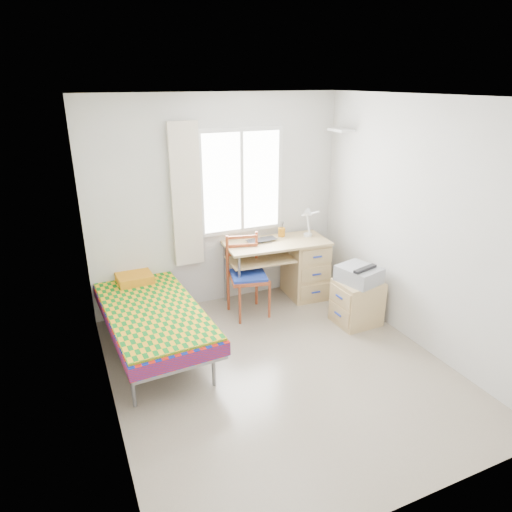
{
  "coord_description": "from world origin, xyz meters",
  "views": [
    {
      "loc": [
        -1.79,
        -3.43,
        2.73
      ],
      "look_at": [
        -0.03,
        0.55,
        1.04
      ],
      "focal_mm": 32.0,
      "sensor_mm": 36.0,
      "label": 1
    }
  ],
  "objects_px": {
    "bed": "(151,310)",
    "cabinet": "(357,302)",
    "chair": "(247,271)",
    "desk": "(300,265)",
    "printer": "(359,274)"
  },
  "relations": [
    {
      "from": "bed",
      "to": "cabinet",
      "type": "height_order",
      "value": "bed"
    },
    {
      "from": "chair",
      "to": "cabinet",
      "type": "bearing_deg",
      "value": -22.73
    },
    {
      "from": "bed",
      "to": "chair",
      "type": "height_order",
      "value": "chair"
    },
    {
      "from": "desk",
      "to": "bed",
      "type": "bearing_deg",
      "value": -164.33
    },
    {
      "from": "desk",
      "to": "chair",
      "type": "height_order",
      "value": "chair"
    },
    {
      "from": "chair",
      "to": "cabinet",
      "type": "distance_m",
      "value": 1.36
    },
    {
      "from": "chair",
      "to": "printer",
      "type": "bearing_deg",
      "value": -22.99
    },
    {
      "from": "bed",
      "to": "cabinet",
      "type": "relative_size",
      "value": 3.79
    },
    {
      "from": "printer",
      "to": "desk",
      "type": "bearing_deg",
      "value": 90.01
    },
    {
      "from": "bed",
      "to": "desk",
      "type": "height_order",
      "value": "bed"
    },
    {
      "from": "printer",
      "to": "bed",
      "type": "bearing_deg",
      "value": 152.54
    },
    {
      "from": "desk",
      "to": "chair",
      "type": "xyz_separation_m",
      "value": [
        -0.82,
        -0.14,
        0.12
      ]
    },
    {
      "from": "desk",
      "to": "cabinet",
      "type": "bearing_deg",
      "value": -70.3
    },
    {
      "from": "bed",
      "to": "desk",
      "type": "xyz_separation_m",
      "value": [
        2.06,
        0.42,
        0.02
      ]
    },
    {
      "from": "cabinet",
      "to": "bed",
      "type": "bearing_deg",
      "value": 166.39
    }
  ]
}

